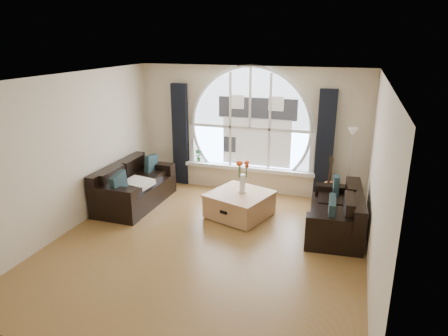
{
  "coord_description": "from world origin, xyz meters",
  "views": [
    {
      "loc": [
        2.11,
        -5.62,
        3.26
      ],
      "look_at": [
        0.0,
        0.9,
        1.05
      ],
      "focal_mm": 32.63,
      "sensor_mm": 36.0,
      "label": 1
    }
  ],
  "objects_px": {
    "guitar": "(330,180)",
    "potted_plant": "(198,155)",
    "sofa_left": "(135,186)",
    "floor_lamp": "(349,167)",
    "coffee_chest": "(240,204)",
    "vase_flowers": "(243,172)",
    "sofa_right": "(336,210)"
  },
  "relations": [
    {
      "from": "floor_lamp",
      "to": "potted_plant",
      "type": "height_order",
      "value": "floor_lamp"
    },
    {
      "from": "guitar",
      "to": "potted_plant",
      "type": "height_order",
      "value": "guitar"
    },
    {
      "from": "floor_lamp",
      "to": "sofa_left",
      "type": "bearing_deg",
      "value": -162.56
    },
    {
      "from": "sofa_right",
      "to": "guitar",
      "type": "bearing_deg",
      "value": 95.16
    },
    {
      "from": "vase_flowers",
      "to": "guitar",
      "type": "relative_size",
      "value": 0.66
    },
    {
      "from": "sofa_left",
      "to": "floor_lamp",
      "type": "bearing_deg",
      "value": 18.0
    },
    {
      "from": "coffee_chest",
      "to": "potted_plant",
      "type": "xyz_separation_m",
      "value": [
        -1.38,
        1.41,
        0.45
      ]
    },
    {
      "from": "sofa_right",
      "to": "vase_flowers",
      "type": "distance_m",
      "value": 1.8
    },
    {
      "from": "coffee_chest",
      "to": "sofa_left",
      "type": "bearing_deg",
      "value": -159.23
    },
    {
      "from": "sofa_left",
      "to": "vase_flowers",
      "type": "bearing_deg",
      "value": 4.26
    },
    {
      "from": "sofa_right",
      "to": "coffee_chest",
      "type": "height_order",
      "value": "sofa_right"
    },
    {
      "from": "coffee_chest",
      "to": "guitar",
      "type": "bearing_deg",
      "value": 54.02
    },
    {
      "from": "coffee_chest",
      "to": "floor_lamp",
      "type": "relative_size",
      "value": 0.65
    },
    {
      "from": "sofa_left",
      "to": "sofa_right",
      "type": "height_order",
      "value": "sofa_left"
    },
    {
      "from": "sofa_left",
      "to": "coffee_chest",
      "type": "bearing_deg",
      "value": 2.67
    },
    {
      "from": "floor_lamp",
      "to": "guitar",
      "type": "height_order",
      "value": "floor_lamp"
    },
    {
      "from": "sofa_right",
      "to": "guitar",
      "type": "relative_size",
      "value": 1.62
    },
    {
      "from": "potted_plant",
      "to": "guitar",
      "type": "bearing_deg",
      "value": -5.86
    },
    {
      "from": "sofa_left",
      "to": "floor_lamp",
      "type": "relative_size",
      "value": 1.17
    },
    {
      "from": "sofa_left",
      "to": "potted_plant",
      "type": "distance_m",
      "value": 1.72
    },
    {
      "from": "sofa_right",
      "to": "vase_flowers",
      "type": "xyz_separation_m",
      "value": [
        -1.73,
        0.16,
        0.46
      ]
    },
    {
      "from": "sofa_left",
      "to": "floor_lamp",
      "type": "distance_m",
      "value": 4.3
    },
    {
      "from": "sofa_left",
      "to": "guitar",
      "type": "relative_size",
      "value": 1.77
    },
    {
      "from": "vase_flowers",
      "to": "guitar",
      "type": "distance_m",
      "value": 1.88
    },
    {
      "from": "sofa_left",
      "to": "guitar",
      "type": "distance_m",
      "value": 3.93
    },
    {
      "from": "sofa_left",
      "to": "sofa_right",
      "type": "bearing_deg",
      "value": 0.32
    },
    {
      "from": "guitar",
      "to": "potted_plant",
      "type": "relative_size",
      "value": 3.51
    },
    {
      "from": "potted_plant",
      "to": "floor_lamp",
      "type": "bearing_deg",
      "value": -3.56
    },
    {
      "from": "sofa_right",
      "to": "vase_flowers",
      "type": "bearing_deg",
      "value": 170.42
    },
    {
      "from": "vase_flowers",
      "to": "floor_lamp",
      "type": "distance_m",
      "value": 2.2
    },
    {
      "from": "coffee_chest",
      "to": "floor_lamp",
      "type": "distance_m",
      "value": 2.32
    },
    {
      "from": "floor_lamp",
      "to": "vase_flowers",
      "type": "bearing_deg",
      "value": -148.73
    }
  ]
}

